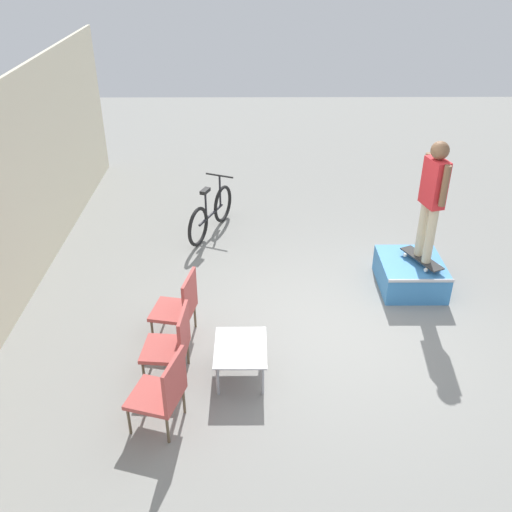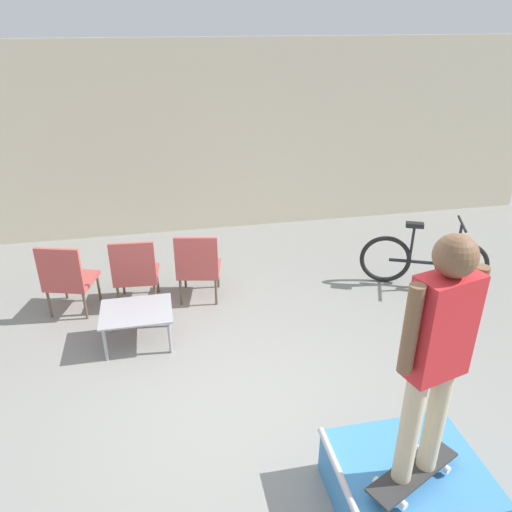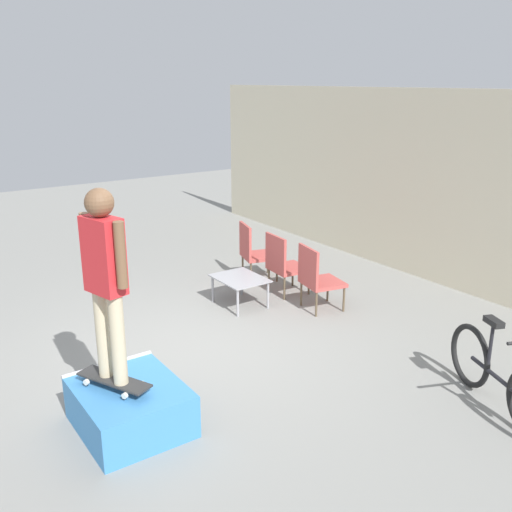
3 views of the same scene
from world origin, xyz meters
name	(u,v)px [view 2 (image 2 of 3)]	position (x,y,z in m)	size (l,w,h in m)	color
ground_plane	(239,410)	(0.00, 0.00, 0.00)	(24.00, 24.00, 0.00)	gray
house_wall_back	(190,141)	(0.00, 4.39, 1.50)	(12.00, 0.06, 3.00)	beige
skate_ramp_box	(406,486)	(1.04, -1.23, 0.21)	(1.07, 0.91, 0.44)	#3D84C6
skateboard_on_ramp	(413,472)	(0.98, -1.35, 0.50)	(0.77, 0.50, 0.07)	#2D2D2D
person_skater	(438,346)	(0.98, -1.35, 1.56)	(0.55, 0.29, 1.76)	#C6B793
coffee_table	(136,314)	(-0.91, 1.27, 0.37)	(0.77, 0.61, 0.42)	#9E9EA3
patio_chair_left	(67,277)	(-1.71, 2.06, 0.50)	(0.65, 0.65, 0.93)	brown
patio_chair_center	(135,271)	(-0.92, 2.05, 0.50)	(0.56, 0.56, 0.93)	brown
patio_chair_right	(198,265)	(-0.15, 2.05, 0.50)	(0.61, 0.61, 0.93)	brown
bicycle	(424,261)	(2.80, 1.85, 0.36)	(1.55, 0.74, 0.94)	black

